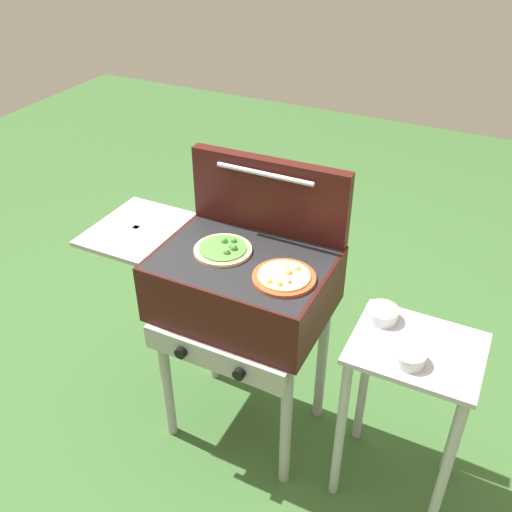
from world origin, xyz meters
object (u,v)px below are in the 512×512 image
topping_bowl_near (409,357)px  prep_table (408,389)px  pizza_veggie (223,249)px  pizza_cheese (284,277)px  topping_bowl_far (382,314)px  grill (240,288)px

topping_bowl_near → prep_table: bearing=82.0°
pizza_veggie → topping_bowl_near: pizza_veggie is taller
pizza_cheese → topping_bowl_far: size_ratio=1.91×
prep_table → pizza_veggie: bearing=-180.0°
grill → pizza_cheese: (0.20, -0.05, 0.15)m
grill → pizza_cheese: size_ratio=4.32×
prep_table → topping_bowl_far: bearing=149.8°
pizza_veggie → pizza_cheese: bearing=-12.0°
prep_table → topping_bowl_far: topping_bowl_far is taller
pizza_cheese → topping_bowl_far: pizza_cheese is taller
prep_table → topping_bowl_far: size_ratio=6.29×
topping_bowl_near → topping_bowl_far: (-0.14, 0.17, 0.00)m
pizza_cheese → topping_bowl_near: bearing=-3.4°
grill → pizza_cheese: 0.26m
pizza_veggie → prep_table: 0.84m
grill → topping_bowl_far: size_ratio=8.24×
pizza_cheese → topping_bowl_near: 0.49m
pizza_veggie → grill: bearing=-3.5°
topping_bowl_near → pizza_cheese: bearing=176.6°
pizza_cheese → prep_table: size_ratio=0.30×
grill → topping_bowl_far: grill is taller
pizza_veggie → topping_bowl_far: bearing=8.5°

